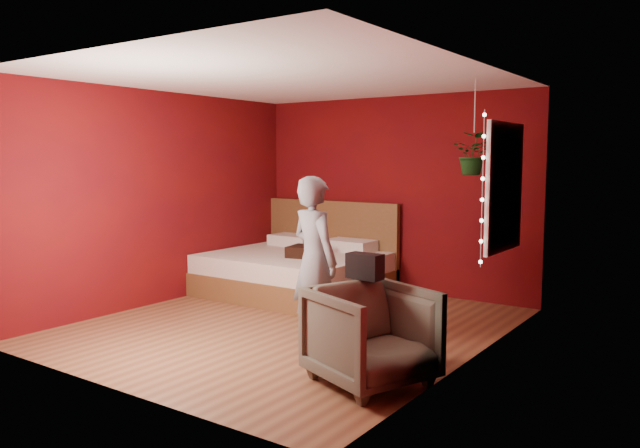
{
  "coord_description": "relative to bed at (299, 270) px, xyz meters",
  "views": [
    {
      "loc": [
        3.99,
        -5.16,
        1.78
      ],
      "look_at": [
        0.1,
        0.4,
        1.07
      ],
      "focal_mm": 35.0,
      "sensor_mm": 36.0,
      "label": 1
    }
  ],
  "objects": [
    {
      "name": "floor",
      "position": [
        0.93,
        -1.39,
        -0.31
      ],
      "size": [
        4.5,
        4.5,
        0.0
      ],
      "primitive_type": "plane",
      "color": "brown",
      "rests_on": "ground"
    },
    {
      "name": "room_walls",
      "position": [
        0.93,
        -1.39,
        1.37
      ],
      "size": [
        4.04,
        4.54,
        2.62
      ],
      "color": "#650D0A",
      "rests_on": "ground"
    },
    {
      "name": "window",
      "position": [
        2.9,
        -0.49,
        1.19
      ],
      "size": [
        0.05,
        0.97,
        1.27
      ],
      "color": "white",
      "rests_on": "room_walls"
    },
    {
      "name": "fairy_lights",
      "position": [
        2.87,
        -1.01,
        1.19
      ],
      "size": [
        0.04,
        0.04,
        1.45
      ],
      "color": "silver",
      "rests_on": "room_walls"
    },
    {
      "name": "bed",
      "position": [
        0.0,
        0.0,
        0.0
      ],
      "size": [
        2.15,
        1.83,
        1.18
      ],
      "color": "brown",
      "rests_on": "ground"
    },
    {
      "name": "person",
      "position": [
        1.5,
        -1.74,
        0.5
      ],
      "size": [
        0.69,
        0.56,
        1.62
      ],
      "primitive_type": "imported",
      "rotation": [
        0.0,
        0.0,
        2.8
      ],
      "color": "slate",
      "rests_on": "ground"
    },
    {
      "name": "armchair",
      "position": [
        2.51,
        -2.39,
        0.08
      ],
      "size": [
        1.11,
        1.09,
        0.78
      ],
      "primitive_type": "imported",
      "rotation": [
        0.0,
        0.0,
        1.19
      ],
      "color": "#565543",
      "rests_on": "ground"
    },
    {
      "name": "handbag",
      "position": [
        2.29,
        -2.14,
        0.58
      ],
      "size": [
        0.31,
        0.17,
        0.21
      ],
      "primitive_type": "cube",
      "rotation": [
        0.0,
        0.0,
        -0.05
      ],
      "color": "black",
      "rests_on": "armchair"
    },
    {
      "name": "throw_pillow",
      "position": [
        0.29,
        -0.25,
        0.3
      ],
      "size": [
        0.46,
        0.46,
        0.14
      ],
      "primitive_type": "cube",
      "rotation": [
        0.0,
        0.0,
        0.2
      ],
      "color": "black",
      "rests_on": "bed"
    },
    {
      "name": "hanging_plant",
      "position": [
        2.48,
        -0.24,
        1.52
      ],
      "size": [
        0.42,
        0.37,
        0.99
      ],
      "color": "silver",
      "rests_on": "room_walls"
    }
  ]
}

